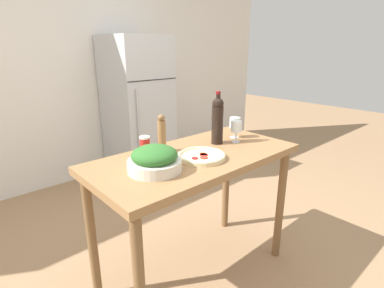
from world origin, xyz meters
The scene contains 11 objects.
ground_plane centered at (0.00, 0.00, 0.00)m, with size 14.00×14.00×0.00m, color #9E7A56.
wall_back centered at (0.00, 2.16, 1.30)m, with size 6.40×0.08×2.60m.
refrigerator centered at (0.69, 1.76, 0.83)m, with size 0.63×0.71×1.65m.
prep_counter centered at (0.00, 0.00, 0.78)m, with size 1.32×0.65×0.89m.
wine_bottle centered at (0.26, 0.07, 1.06)m, with size 0.08×0.08×0.36m.
wine_glass_near centered at (0.38, 0.00, 1.00)m, with size 0.08×0.08×0.15m.
wine_glass_far centered at (0.46, 0.08, 1.00)m, with size 0.08×0.08×0.15m.
pepper_mill centered at (-0.12, 0.18, 1.01)m, with size 0.05×0.05×0.24m.
salad_bowl centered at (-0.33, -0.04, 0.96)m, with size 0.29×0.29×0.14m.
homemade_pizza centered at (-0.02, -0.07, 0.91)m, with size 0.29×0.29×0.03m.
salt_canister centered at (-0.22, 0.22, 0.95)m, with size 0.06×0.06×0.11m.
Camera 1 is at (-1.17, -1.27, 1.53)m, focal length 28.00 mm.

